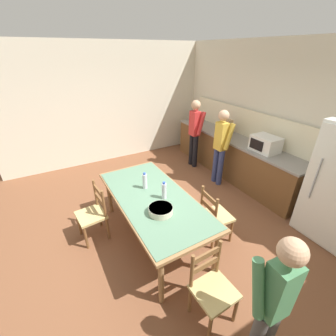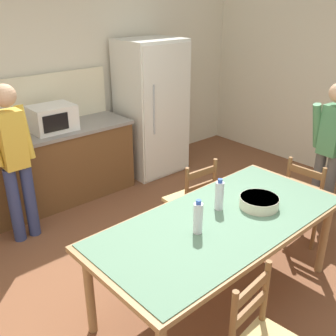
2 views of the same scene
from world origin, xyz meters
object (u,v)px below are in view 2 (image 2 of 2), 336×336
bottle_near_centre (198,218)px  chair_head_end (307,201)px  microwave (52,118)px  refrigerator (152,108)px  person_at_counter (14,157)px  serving_bowl (259,201)px  chair_side_far_right (192,201)px  dining_table (221,227)px  bottle_off_centre (219,195)px  person_by_table (329,145)px

bottle_near_centre → chair_head_end: 1.71m
microwave → refrigerator: bearing=-0.7°
microwave → person_at_counter: person_at_counter is taller
microwave → bottle_near_centre: microwave is taller
serving_bowl → chair_side_far_right: (0.09, 0.87, -0.39)m
person_at_counter → chair_head_end: bearing=-131.4°
serving_bowl → refrigerator: bearing=70.2°
serving_bowl → chair_head_end: (1.00, 0.09, -0.39)m
dining_table → serving_bowl: bearing=-10.2°
refrigerator → dining_table: refrigerator is taller
dining_table → chair_side_far_right: (0.47, 0.81, -0.27)m
person_at_counter → microwave: bearing=-52.3°
bottle_near_centre → person_at_counter: person_at_counter is taller
bottle_off_centre → chair_head_end: 1.36m
bottle_off_centre → bottle_near_centre: bearing=-160.5°
bottle_off_centre → chair_head_end: bearing=-4.6°
bottle_off_centre → serving_bowl: (0.27, -0.20, -0.07)m
dining_table → person_at_counter: bearing=113.1°
bottle_near_centre → dining_table: bearing=1.1°
bottle_near_centre → bottle_off_centre: (0.38, 0.13, 0.00)m
dining_table → bottle_near_centre: (-0.27, -0.01, 0.20)m
bottle_off_centre → person_by_table: (1.82, 0.03, -0.03)m
chair_head_end → chair_side_far_right: bearing=47.0°
bottle_off_centre → chair_head_end: (1.27, -0.10, -0.46)m
dining_table → bottle_near_centre: bearing=-178.9°
dining_table → person_at_counter: person_at_counter is taller
chair_side_far_right → chair_head_end: 1.20m
chair_side_far_right → person_by_table: (1.46, -0.65, 0.44)m
chair_side_far_right → person_by_table: 1.65m
microwave → dining_table: 2.53m
dining_table → person_at_counter: (-0.84, 1.98, 0.22)m
dining_table → serving_bowl: size_ratio=6.83×
refrigerator → person_by_table: (0.63, -2.32, -0.05)m
refrigerator → serving_bowl: (-0.92, -2.55, -0.10)m
bottle_near_centre → person_by_table: person_by_table is taller
microwave → person_by_table: size_ratio=0.32×
refrigerator → bottle_off_centre: size_ratio=6.90×
refrigerator → chair_side_far_right: refrigerator is taller
bottle_near_centre → chair_side_far_right: (0.74, 0.81, -0.46)m
chair_side_far_right → person_at_counter: bearing=-37.7°
serving_bowl → chair_head_end: chair_head_end is taller
microwave → bottle_off_centre: (0.28, -2.37, -0.17)m
refrigerator → bottle_near_centre: bearing=-122.3°
person_at_counter → person_by_table: person_at_counter is taller
dining_table → bottle_off_centre: (0.11, 0.13, 0.20)m
bottle_near_centre → person_at_counter: bearing=106.1°
refrigerator → person_by_table: bearing=-74.9°
chair_head_end → person_at_counter: size_ratio=0.55×
person_at_counter → bottle_near_centre: bearing=-163.9°
refrigerator → person_at_counter: size_ratio=1.13×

